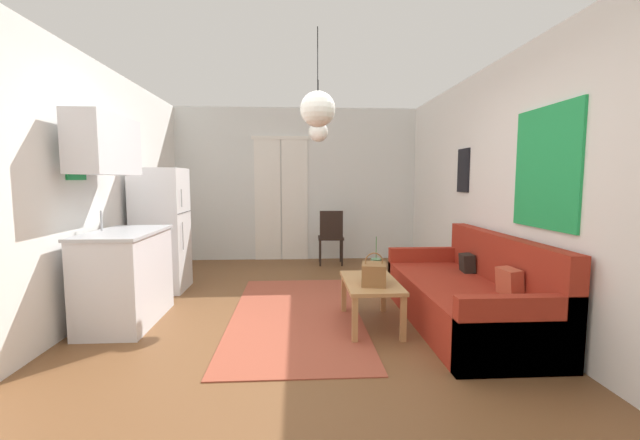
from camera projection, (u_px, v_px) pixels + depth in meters
ground_plane at (299, 349)px, 3.51m from camera, size 4.81×8.13×0.10m
wall_back at (296, 185)px, 7.16m from camera, size 4.41×0.13×2.67m
wall_right at (546, 189)px, 3.49m from camera, size 0.12×7.73×2.67m
wall_left at (30, 190)px, 3.24m from camera, size 0.12×7.73×2.67m
area_rug at (296, 314)px, 4.26m from camera, size 1.33×2.82×0.01m
couch at (470, 297)px, 3.95m from camera, size 0.94×2.17×0.88m
coffee_table at (371, 287)px, 3.91m from camera, size 0.51×0.90×0.44m
bamboo_vase at (376, 269)px, 3.97m from camera, size 0.11×0.11×0.42m
handbag at (374, 274)px, 3.76m from camera, size 0.27×0.30×0.30m
refrigerator at (161, 230)px, 5.14m from camera, size 0.62×0.62×1.57m
kitchen_counter at (121, 247)px, 3.96m from camera, size 0.62×1.09×2.03m
accent_chair at (331, 235)px, 6.70m from camera, size 0.43×0.41×0.92m
pendant_lamp_near at (318, 109)px, 3.36m from camera, size 0.30×0.30×0.81m
pendant_lamp_far at (318, 132)px, 5.13m from camera, size 0.25×0.25×0.77m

